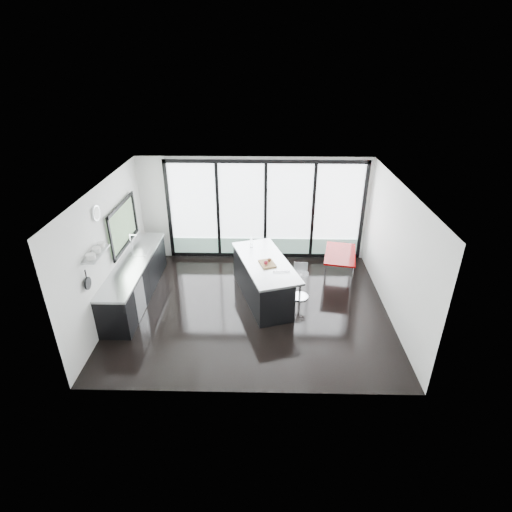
{
  "coord_description": "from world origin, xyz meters",
  "views": [
    {
      "loc": [
        0.27,
        -7.43,
        5.12
      ],
      "look_at": [
        0.1,
        0.3,
        1.15
      ],
      "focal_mm": 28.0,
      "sensor_mm": 36.0,
      "label": 1
    }
  ],
  "objects_px": {
    "bar_stool_near": "(281,299)",
    "island": "(262,279)",
    "red_table": "(339,265)",
    "bar_stool_far": "(300,285)"
  },
  "relations": [
    {
      "from": "bar_stool_near",
      "to": "red_table",
      "type": "relative_size",
      "value": 0.59
    },
    {
      "from": "island",
      "to": "bar_stool_near",
      "type": "height_order",
      "value": "island"
    },
    {
      "from": "red_table",
      "to": "bar_stool_near",
      "type": "bearing_deg",
      "value": -132.91
    },
    {
      "from": "island",
      "to": "bar_stool_far",
      "type": "xyz_separation_m",
      "value": [
        0.89,
        0.03,
        -0.16
      ]
    },
    {
      "from": "bar_stool_near",
      "to": "bar_stool_far",
      "type": "relative_size",
      "value": 1.16
    },
    {
      "from": "bar_stool_near",
      "to": "bar_stool_far",
      "type": "bearing_deg",
      "value": 50.95
    },
    {
      "from": "bar_stool_near",
      "to": "island",
      "type": "bearing_deg",
      "value": 119.14
    },
    {
      "from": "bar_stool_far",
      "to": "red_table",
      "type": "height_order",
      "value": "red_table"
    },
    {
      "from": "red_table",
      "to": "island",
      "type": "bearing_deg",
      "value": -153.24
    },
    {
      "from": "bar_stool_far",
      "to": "red_table",
      "type": "distance_m",
      "value": 1.41
    }
  ]
}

